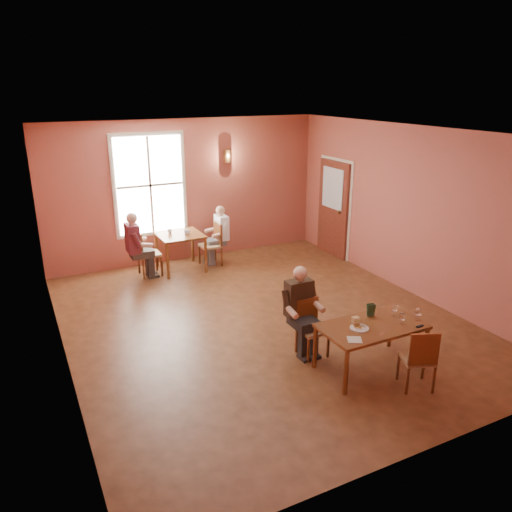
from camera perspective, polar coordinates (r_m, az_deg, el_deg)
name	(u,v)px	position (r m, az deg, el deg)	size (l,w,h in m)	color
ground	(261,320)	(8.22, 0.63, -7.35)	(6.00, 7.00, 0.01)	brown
wall_back	(187,191)	(10.81, -7.90, 7.38)	(6.00, 0.04, 3.00)	brown
wall_front	(431,325)	(5.02, 19.37, -7.49)	(6.00, 0.04, 3.00)	brown
wall_left	(54,261)	(6.90, -22.09, -0.58)	(0.04, 7.00, 3.00)	brown
wall_right	(411,211)	(9.38, 17.26, 4.92)	(0.04, 7.00, 3.00)	brown
ceiling	(262,132)	(7.39, 0.71, 13.98)	(6.00, 7.00, 0.04)	white
window	(150,185)	(10.50, -12.02, 7.92)	(1.36, 0.10, 1.96)	white
door	(333,209)	(11.17, 8.76, 5.35)	(0.12, 1.04, 2.10)	maroon
wall_sconce	(227,156)	(10.92, -3.34, 11.37)	(0.16, 0.16, 0.28)	brown
main_table	(370,347)	(6.96, 12.92, -10.08)	(1.38, 0.78, 0.65)	brown
chair_diner_main	(313,329)	(7.11, 6.48, -8.28)	(0.36, 0.36, 0.81)	brown
diner_main	(314,316)	(6.99, 6.67, -6.84)	(0.49, 0.49, 1.23)	black
chair_empty	(417,357)	(6.68, 17.94, -10.95)	(0.37, 0.37, 0.84)	#552E1B
plate_food	(359,328)	(6.67, 11.72, -8.02)	(0.25, 0.25, 0.03)	silver
sandwich	(356,322)	(6.72, 11.31, -7.41)	(0.09, 0.08, 0.10)	tan
goblet_a	(395,310)	(7.10, 15.56, -5.94)	(0.07, 0.07, 0.18)	white
goblet_b	(418,314)	(7.06, 18.03, -6.32)	(0.07, 0.07, 0.18)	white
goblet_c	(402,319)	(6.87, 16.32, -6.90)	(0.07, 0.07, 0.18)	white
menu_stand	(371,310)	(7.02, 12.99, -6.02)	(0.11, 0.05, 0.18)	#214126
knife	(383,334)	(6.61, 14.29, -8.60)	(0.17, 0.01, 0.00)	white
napkin	(355,340)	(6.39, 11.19, -9.36)	(0.17, 0.17, 0.01)	beige
sunglasses	(420,326)	(6.93, 18.22, -7.62)	(0.11, 0.04, 0.01)	black
second_table	(181,252)	(10.37, -8.60, 0.45)	(0.87, 0.87, 0.77)	brown
chair_diner_white	(210,245)	(10.55, -5.27, 1.31)	(0.40, 0.40, 0.91)	#45280F
diner_white	(211,238)	(10.52, -5.14, 2.08)	(0.48, 0.48, 1.20)	white
chair_diner_maroon	(149,253)	(10.18, -12.10, 0.34)	(0.41, 0.41, 0.93)	#4A2A17
diner_maroon	(147,244)	(10.11, -12.33, 1.32)	(0.52, 0.52, 1.30)	maroon
cup_a	(187,233)	(10.17, -7.90, 2.68)	(0.12, 0.12, 0.09)	white
cup_b	(170,232)	(10.29, -9.83, 2.76)	(0.10, 0.10, 0.10)	silver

